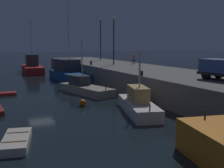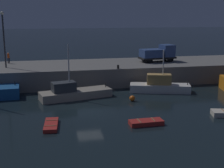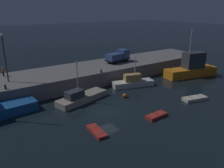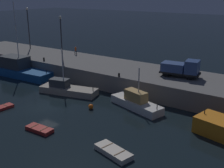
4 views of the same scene
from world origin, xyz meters
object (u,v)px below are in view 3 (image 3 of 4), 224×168
object	(u,v)px
utility_truck	(118,56)
bollard_central	(101,71)
dockworker	(3,71)
fishing_trawler_red	(133,82)
fishing_boat_grey	(81,97)
dinghy_red_small	(97,131)
mooring_buoy_near	(125,96)
rowboat_white_mid	(195,99)
dinghy_orange_near	(157,116)
lamp_post_east	(4,54)
bollard_west	(5,87)
fishing_boat_orange	(192,68)

from	to	relation	value
utility_truck	bollard_central	size ratio (longest dim) A/B	11.62
utility_truck	dockworker	size ratio (longest dim) A/B	3.46
fishing_trawler_red	utility_truck	xyz separation A→B (m)	(2.46, 7.71, 2.97)
bollard_central	fishing_boat_grey	bearing A→B (deg)	-146.90
dinghy_red_small	bollard_central	xyz separation A→B (m)	(8.72, 12.79, 2.59)
mooring_buoy_near	utility_truck	xyz separation A→B (m)	(6.83, 11.05, 3.42)
mooring_buoy_near	bollard_central	distance (m)	6.89
rowboat_white_mid	bollard_central	size ratio (longest dim) A/B	8.27
dinghy_orange_near	lamp_post_east	bearing A→B (deg)	127.69
dockworker	fishing_boat_grey	bearing A→B (deg)	-53.99
fishing_trawler_red	mooring_buoy_near	distance (m)	5.52
fishing_boat_grey	rowboat_white_mid	distance (m)	16.93
rowboat_white_mid	bollard_central	xyz separation A→B (m)	(-8.10, 13.22, 2.51)
dinghy_red_small	bollard_west	bearing A→B (deg)	116.13
dinghy_red_small	dockworker	distance (m)	20.98
rowboat_white_mid	dinghy_red_small	xyz separation A→B (m)	(-16.82, 0.43, -0.08)
dinghy_red_small	fishing_boat_grey	bearing A→B (deg)	73.29
fishing_trawler_red	rowboat_white_mid	xyz separation A→B (m)	(3.55, -10.12, -0.51)
lamp_post_east	dinghy_red_small	bearing A→B (deg)	-71.74
mooring_buoy_near	utility_truck	distance (m)	13.44
fishing_boat_orange	fishing_boat_grey	xyz separation A→B (m)	(-24.09, 1.08, -1.04)
dinghy_orange_near	lamp_post_east	world-z (taller)	lamp_post_east
mooring_buoy_near	fishing_boat_orange	bearing A→B (deg)	4.48
dinghy_orange_near	bollard_west	distance (m)	20.64
fishing_trawler_red	lamp_post_east	distance (m)	20.77
dinghy_red_small	lamp_post_east	bearing A→B (deg)	108.26
fishing_trawler_red	dinghy_orange_near	distance (m)	11.96
bollard_west	rowboat_white_mid	bearing A→B (deg)	-30.35
fishing_trawler_red	utility_truck	bearing A→B (deg)	72.28
fishing_trawler_red	bollard_central	size ratio (longest dim) A/B	16.05
dinghy_orange_near	dockworker	size ratio (longest dim) A/B	1.88
bollard_west	bollard_central	xyz separation A→B (m)	(15.20, -0.42, -0.07)
fishing_boat_orange	rowboat_white_mid	xyz separation A→B (m)	(-9.92, -8.18, -1.45)
fishing_boat_grey	dinghy_orange_near	xyz separation A→B (m)	(5.50, -9.94, -0.46)
dinghy_red_small	bollard_central	distance (m)	15.69
lamp_post_east	bollard_west	bearing A→B (deg)	-107.72
dockworker	mooring_buoy_near	bearing A→B (deg)	-43.54
rowboat_white_mid	dockworker	distance (m)	30.39
utility_truck	fishing_boat_grey	bearing A→B (deg)	-146.75
fishing_boat_grey	bollard_west	xyz separation A→B (m)	(-9.13, 4.38, 2.16)
fishing_boat_grey	bollard_central	xyz separation A→B (m)	(6.07, 3.96, 2.09)
bollard_west	fishing_trawler_red	bearing A→B (deg)	-10.10
fishing_trawler_red	bollard_central	world-z (taller)	fishing_trawler_red
fishing_boat_orange	dinghy_red_small	size ratio (longest dim) A/B	3.48
dockworker	bollard_central	xyz separation A→B (m)	(14.18, -7.21, -0.67)
fishing_trawler_red	dockworker	distance (m)	21.54
lamp_post_east	dinghy_orange_near	bearing A→B (deg)	-52.31
fishing_boat_grey	bollard_west	bearing A→B (deg)	154.39
fishing_boat_orange	bollard_west	world-z (taller)	fishing_boat_orange
utility_truck	bollard_central	world-z (taller)	utility_truck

